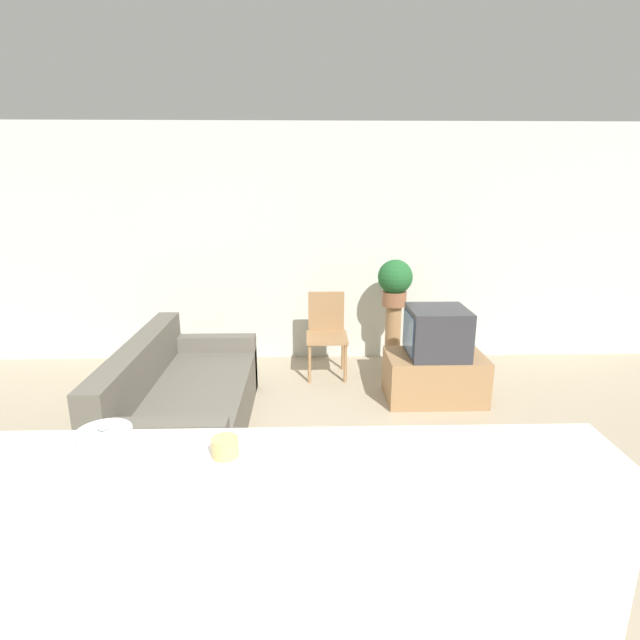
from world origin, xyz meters
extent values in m
plane|color=tan|center=(0.00, 0.00, 0.00)|extent=(14.00, 14.00, 0.00)
cube|color=silver|center=(0.00, 3.43, 1.35)|extent=(9.00, 0.06, 2.70)
cube|color=#605B51|center=(-0.82, 1.51, 0.21)|extent=(0.96, 2.00, 0.43)
cube|color=#605B51|center=(-1.20, 1.51, 0.62)|extent=(0.20, 2.00, 0.38)
cube|color=#605B51|center=(-0.82, 0.59, 0.29)|extent=(0.96, 0.16, 0.58)
cube|color=#605B51|center=(-0.82, 2.43, 0.29)|extent=(0.96, 0.16, 0.58)
cube|color=#9E754C|center=(1.43, 2.15, 0.23)|extent=(0.94, 0.58, 0.46)
cube|color=#333338|center=(1.43, 2.15, 0.69)|extent=(0.54, 0.55, 0.46)
cube|color=#4C6B93|center=(1.15, 2.15, 0.69)|extent=(0.02, 0.45, 0.36)
cube|color=#9E754C|center=(0.40, 2.78, 0.44)|extent=(0.44, 0.44, 0.04)
cube|color=#9E754C|center=(0.40, 2.98, 0.68)|extent=(0.40, 0.04, 0.44)
cylinder|color=#9E754C|center=(0.21, 2.59, 0.21)|extent=(0.04, 0.04, 0.42)
cylinder|color=#9E754C|center=(0.59, 2.59, 0.21)|extent=(0.04, 0.04, 0.42)
cylinder|color=#9E754C|center=(0.21, 2.97, 0.21)|extent=(0.04, 0.04, 0.42)
cylinder|color=#9E754C|center=(0.59, 2.97, 0.21)|extent=(0.04, 0.04, 0.42)
cylinder|color=#9E754C|center=(1.16, 3.01, 0.37)|extent=(0.17, 0.17, 0.73)
cylinder|color=#8E5B3D|center=(1.16, 3.01, 0.81)|extent=(0.27, 0.27, 0.16)
sphere|color=#23602D|center=(1.16, 3.01, 1.06)|extent=(0.38, 0.38, 0.38)
cube|color=white|center=(0.00, -0.64, 0.53)|extent=(2.81, 0.44, 1.07)
cylinder|color=silver|center=(-0.58, -0.64, 1.12)|extent=(0.21, 0.21, 0.11)
sphere|color=silver|center=(-0.58, -0.64, 1.20)|extent=(0.05, 0.05, 0.05)
cylinder|color=tan|center=(-0.13, -0.64, 1.10)|extent=(0.10, 0.10, 0.07)
camera|label=1|loc=(0.18, -2.35, 2.09)|focal=28.00mm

